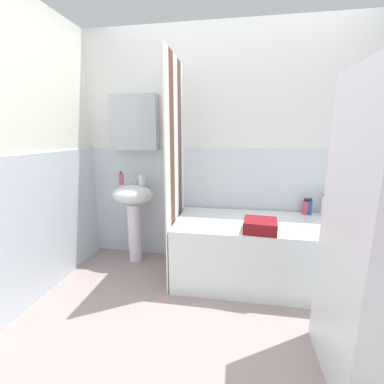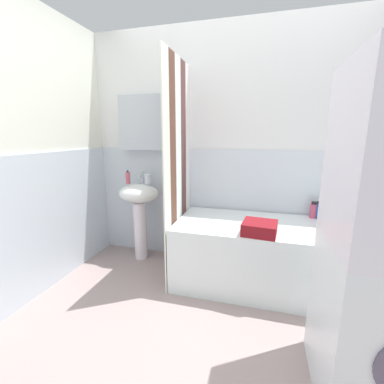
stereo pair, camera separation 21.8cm
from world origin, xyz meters
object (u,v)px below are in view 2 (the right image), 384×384
(towel_folded, at_px, (260,228))
(soap_dispenser, at_px, (128,178))
(conditioner_bottle, at_px, (349,210))
(body_wash_bottle, at_px, (313,210))
(toothbrush_cup, at_px, (148,179))
(lotion_bottle, at_px, (334,209))
(sink, at_px, (139,205))
(bathtub, at_px, (266,255))
(shampoo_bottle, at_px, (318,210))

(towel_folded, bearing_deg, soap_dispenser, 162.40)
(conditioner_bottle, xyz_separation_m, body_wash_bottle, (-0.30, -0.00, -0.03))
(toothbrush_cup, height_order, lotion_bottle, toothbrush_cup)
(sink, bearing_deg, body_wash_bottle, 3.92)
(bathtub, xyz_separation_m, lotion_bottle, (0.58, 0.30, 0.39))
(conditioner_bottle, relative_size, body_wash_bottle, 1.34)
(toothbrush_cup, xyz_separation_m, body_wash_bottle, (1.65, 0.07, -0.24))
(shampoo_bottle, bearing_deg, toothbrush_cup, -177.65)
(sink, height_order, toothbrush_cup, toothbrush_cup)
(toothbrush_cup, distance_m, bathtub, 1.40)
(towel_folded, bearing_deg, shampoo_bottle, 46.71)
(toothbrush_cup, bearing_deg, bathtub, -10.74)
(soap_dispenser, distance_m, body_wash_bottle, 1.88)
(bathtub, distance_m, towel_folded, 0.42)
(sink, distance_m, lotion_bottle, 1.91)
(soap_dispenser, bearing_deg, lotion_bottle, 3.12)
(body_wash_bottle, bearing_deg, soap_dispenser, -176.54)
(soap_dispenser, xyz_separation_m, body_wash_bottle, (1.86, 0.11, -0.25))
(sink, xyz_separation_m, conditioner_bottle, (2.03, 0.12, 0.06))
(soap_dispenser, relative_size, toothbrush_cup, 1.42)
(body_wash_bottle, bearing_deg, towel_folded, -130.96)
(conditioner_bottle, distance_m, towel_folded, 0.95)
(sink, height_order, soap_dispenser, soap_dispenser)
(sink, xyz_separation_m, toothbrush_cup, (0.09, 0.05, 0.27))
(soap_dispenser, height_order, shampoo_bottle, soap_dispenser)
(conditioner_bottle, height_order, lotion_bottle, lotion_bottle)
(bathtub, xyz_separation_m, towel_folded, (-0.07, -0.24, 0.34))
(shampoo_bottle, bearing_deg, sink, -176.24)
(soap_dispenser, bearing_deg, conditioner_bottle, 3.02)
(body_wash_bottle, bearing_deg, conditioner_bottle, 0.30)
(soap_dispenser, relative_size, lotion_bottle, 0.67)
(sink, bearing_deg, shampoo_bottle, 3.76)
(lotion_bottle, bearing_deg, bathtub, -152.30)
(bathtub, bearing_deg, soap_dispenser, 172.37)
(soap_dispenser, relative_size, bathtub, 0.09)
(shampoo_bottle, bearing_deg, bathtub, -145.84)
(shampoo_bottle, relative_size, towel_folded, 0.63)
(soap_dispenser, bearing_deg, sink, -3.16)
(toothbrush_cup, distance_m, lotion_bottle, 1.83)
(toothbrush_cup, xyz_separation_m, bathtub, (1.24, -0.24, -0.60))
(lotion_bottle, relative_size, towel_folded, 0.82)
(conditioner_bottle, bearing_deg, body_wash_bottle, -179.70)
(soap_dispenser, distance_m, conditioner_bottle, 2.17)
(towel_folded, bearing_deg, toothbrush_cup, 157.74)
(soap_dispenser, distance_m, toothbrush_cup, 0.22)
(shampoo_bottle, bearing_deg, soap_dispenser, -176.69)
(toothbrush_cup, relative_size, bathtub, 0.06)
(lotion_bottle, xyz_separation_m, shampoo_bottle, (-0.13, -0.00, -0.03))
(toothbrush_cup, height_order, body_wash_bottle, toothbrush_cup)
(toothbrush_cup, xyz_separation_m, conditioner_bottle, (1.94, 0.07, -0.21))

